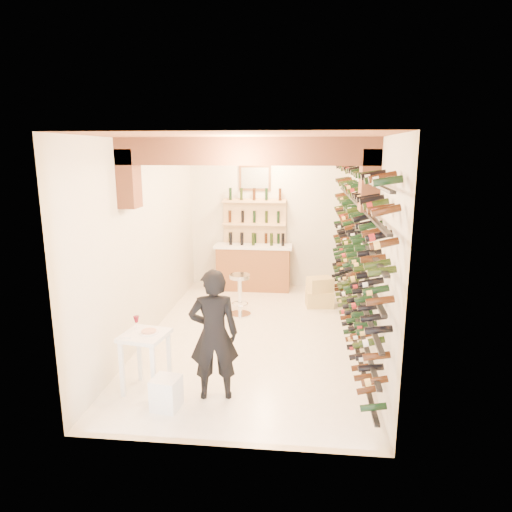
{
  "coord_description": "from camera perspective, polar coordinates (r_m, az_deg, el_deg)",
  "views": [
    {
      "loc": [
        0.78,
        -7.16,
        3.02
      ],
      "look_at": [
        0.0,
        0.3,
        1.3
      ],
      "focal_mm": 32.07,
      "sensor_mm": 36.0,
      "label": 1
    }
  ],
  "objects": [
    {
      "name": "ground",
      "position": [
        7.81,
        -0.23,
        -9.84
      ],
      "size": [
        6.0,
        6.0,
        0.0
      ],
      "primitive_type": "plane",
      "color": "white",
      "rests_on": "ground"
    },
    {
      "name": "room_shell",
      "position": [
        6.99,
        -0.48,
        6.6
      ],
      "size": [
        3.52,
        6.02,
        3.21
      ],
      "color": "beige",
      "rests_on": "ground"
    },
    {
      "name": "wine_rack",
      "position": [
        7.35,
        11.72,
        1.09
      ],
      "size": [
        0.32,
        5.7,
        2.56
      ],
      "color": "black",
      "rests_on": "ground"
    },
    {
      "name": "back_counter",
      "position": [
        10.17,
        -0.31,
        -1.24
      ],
      "size": [
        1.7,
        0.62,
        1.29
      ],
      "color": "brown",
      "rests_on": "ground"
    },
    {
      "name": "back_shelving",
      "position": [
        10.27,
        -0.17,
        2.53
      ],
      "size": [
        1.4,
        0.31,
        2.73
      ],
      "color": "tan",
      "rests_on": "ground"
    },
    {
      "name": "tasting_table",
      "position": [
        6.06,
        -13.68,
        -10.58
      ],
      "size": [
        0.62,
        0.62,
        0.95
      ],
      "rotation": [
        0.0,
        0.0,
        -0.17
      ],
      "color": "white",
      "rests_on": "ground"
    },
    {
      "name": "white_stool",
      "position": [
        5.81,
        -11.13,
        -16.43
      ],
      "size": [
        0.36,
        0.36,
        0.39
      ],
      "primitive_type": "cube",
      "rotation": [
        0.0,
        0.0,
        -0.15
      ],
      "color": "white",
      "rests_on": "ground"
    },
    {
      "name": "person",
      "position": [
        5.7,
        -5.29,
        -9.74
      ],
      "size": [
        0.67,
        0.5,
        1.66
      ],
      "primitive_type": "imported",
      "rotation": [
        0.0,
        0.0,
        3.32
      ],
      "color": "black",
      "rests_on": "ground"
    },
    {
      "name": "chrome_barstool",
      "position": [
        8.57,
        -2.02,
        -4.48
      ],
      "size": [
        0.41,
        0.41,
        0.79
      ],
      "rotation": [
        0.0,
        0.0,
        -0.18
      ],
      "color": "silver",
      "rests_on": "ground"
    },
    {
      "name": "crate_lower",
      "position": [
        9.22,
        7.93,
        -5.3
      ],
      "size": [
        0.57,
        0.43,
        0.32
      ],
      "primitive_type": "cube",
      "rotation": [
        0.0,
        0.0,
        0.11
      ],
      "color": "tan",
      "rests_on": "ground"
    },
    {
      "name": "crate_upper",
      "position": [
        9.13,
        7.98,
        -3.52
      ],
      "size": [
        0.56,
        0.48,
        0.28
      ],
      "primitive_type": "cube",
      "rotation": [
        0.0,
        0.0,
        0.38
      ],
      "color": "tan",
      "rests_on": "crate_lower"
    }
  ]
}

